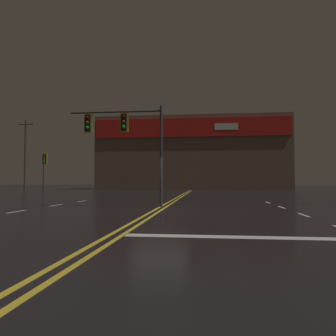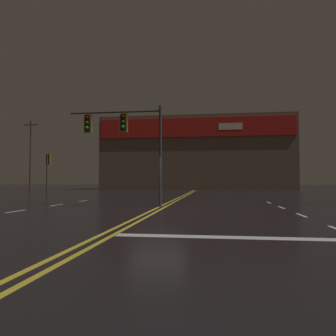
# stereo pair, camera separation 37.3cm
# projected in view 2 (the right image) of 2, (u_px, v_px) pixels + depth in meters

# --- Properties ---
(ground_plane) EXTENTS (200.00, 200.00, 0.00)m
(ground_plane) POSITION_uv_depth(u_px,v_px,m) (158.00, 209.00, 14.72)
(ground_plane) COLOR black
(road_markings) EXTENTS (17.04, 60.00, 0.01)m
(road_markings) POSITION_uv_depth(u_px,v_px,m) (182.00, 213.00, 13.02)
(road_markings) COLOR gold
(road_markings) RESTS_ON ground
(traffic_signal_median) EXTENTS (4.78, 0.36, 5.03)m
(traffic_signal_median) POSITION_uv_depth(u_px,v_px,m) (122.00, 130.00, 16.53)
(traffic_signal_median) COLOR #38383D
(traffic_signal_median) RESTS_ON ground
(traffic_signal_corner_northwest) EXTENTS (0.42, 0.36, 3.74)m
(traffic_signal_corner_northwest) POSITION_uv_depth(u_px,v_px,m) (48.00, 165.00, 29.13)
(traffic_signal_corner_northwest) COLOR #38383D
(traffic_signal_corner_northwest) RESTS_ON ground
(building_backdrop) EXTENTS (27.79, 10.23, 10.62)m
(building_backdrop) POSITION_uv_depth(u_px,v_px,m) (197.00, 155.00, 50.38)
(building_backdrop) COLOR brown
(building_backdrop) RESTS_ON ground
(utility_pole_row) EXTENTS (47.54, 0.26, 12.24)m
(utility_pole_row) POSITION_uv_depth(u_px,v_px,m) (205.00, 147.00, 43.58)
(utility_pole_row) COLOR #4C3828
(utility_pole_row) RESTS_ON ground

